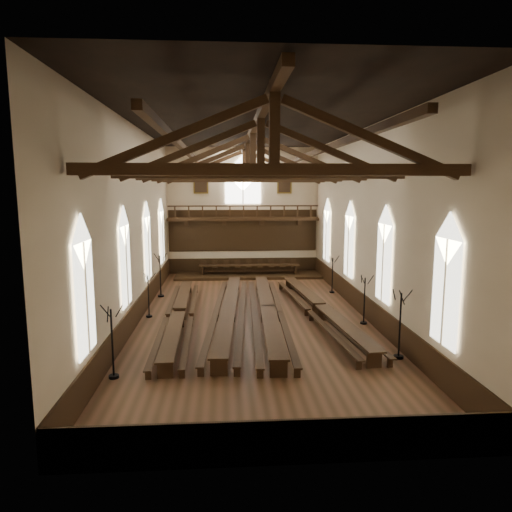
{
  "coord_description": "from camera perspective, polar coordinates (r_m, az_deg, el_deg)",
  "views": [
    {
      "loc": [
        -1.45,
        -23.42,
        6.9
      ],
      "look_at": [
        0.26,
        1.5,
        3.11
      ],
      "focal_mm": 32.0,
      "sensor_mm": 36.0,
      "label": 1
    }
  ],
  "objects": [
    {
      "name": "roof_trusses",
      "position": [
        23.5,
        -0.38,
        11.84
      ],
      "size": [
        11.7,
        25.7,
        2.8
      ],
      "color": "#382511",
      "rests_on": "room_walls"
    },
    {
      "name": "refectory_row_c",
      "position": [
        23.83,
        1.46,
        -6.71
      ],
      "size": [
        1.93,
        15.1,
        0.82
      ],
      "color": "#382511",
      "rests_on": "ground"
    },
    {
      "name": "candelabrum_left_far",
      "position": [
        29.49,
        -11.84,
        -3.4
      ],
      "size": [
        0.85,
        0.79,
        2.79
      ],
      "color": "black",
      "rests_on": "ground"
    },
    {
      "name": "high_table",
      "position": [
        35.4,
        -0.84,
        -1.27
      ],
      "size": [
        7.81,
        1.01,
        0.73
      ],
      "color": "#382511",
      "rests_on": "dais"
    },
    {
      "name": "side_windows",
      "position": [
        23.68,
        -0.37,
        0.96
      ],
      "size": [
        11.85,
        19.8,
        4.5
      ],
      "color": "white",
      "rests_on": "room_walls"
    },
    {
      "name": "refectory_row_d",
      "position": [
        24.61,
        8.01,
        -6.4
      ],
      "size": [
        2.19,
        14.61,
        0.76
      ],
      "color": "#382511",
      "rests_on": "ground"
    },
    {
      "name": "wainscot_band",
      "position": [
        24.3,
        -0.36,
        -6.4
      ],
      "size": [
        12.0,
        26.0,
        1.2
      ],
      "color": "black",
      "rests_on": "ground"
    },
    {
      "name": "end_window",
      "position": [
        36.35,
        -1.65,
        9.13
      ],
      "size": [
        2.8,
        0.12,
        3.8
      ],
      "color": "white",
      "rests_on": "room_walls"
    },
    {
      "name": "dais",
      "position": [
        35.53,
        -0.84,
        -2.41
      ],
      "size": [
        11.4,
        2.95,
        0.2
      ],
      "primitive_type": "cube",
      "color": "black",
      "rests_on": "ground"
    },
    {
      "name": "room_walls",
      "position": [
        23.47,
        -0.38,
        7.55
      ],
      "size": [
        26.0,
        26.0,
        26.0
      ],
      "color": "beige",
      "rests_on": "ground"
    },
    {
      "name": "candelabrum_right_far",
      "position": [
        30.39,
        9.5,
        -3.17
      ],
      "size": [
        0.67,
        0.76,
        2.46
      ],
      "color": "black",
      "rests_on": "ground"
    },
    {
      "name": "candelabrum_right_near",
      "position": [
        19.59,
        17.48,
        -9.69
      ],
      "size": [
        0.84,
        0.87,
        2.88
      ],
      "color": "black",
      "rests_on": "ground"
    },
    {
      "name": "ground",
      "position": [
        24.46,
        -0.36,
        -7.76
      ],
      "size": [
        26.0,
        26.0,
        0.0
      ],
      "primitive_type": "plane",
      "color": "brown",
      "rests_on": "ground"
    },
    {
      "name": "portraits",
      "position": [
        36.35,
        -1.65,
        8.94
      ],
      "size": [
        7.75,
        0.09,
        1.45
      ],
      "color": "brown",
      "rests_on": "room_walls"
    },
    {
      "name": "candelabrum_left_mid",
      "position": [
        25.1,
        -13.26,
        -5.84
      ],
      "size": [
        0.65,
        0.74,
        2.41
      ],
      "color": "black",
      "rests_on": "ground"
    },
    {
      "name": "candelabrum_left_near",
      "position": [
        17.68,
        -17.46,
        -11.85
      ],
      "size": [
        0.83,
        0.77,
        2.74
      ],
      "color": "black",
      "rests_on": "ground"
    },
    {
      "name": "candelabrum_right_mid",
      "position": [
        23.88,
        13.36,
        -6.49
      ],
      "size": [
        0.71,
        0.77,
        2.53
      ],
      "color": "black",
      "rests_on": "ground"
    },
    {
      "name": "refectory_row_b",
      "position": [
        23.95,
        -3.36,
        -6.66
      ],
      "size": [
        2.1,
        15.03,
        0.81
      ],
      "color": "#382511",
      "rests_on": "ground"
    },
    {
      "name": "minstrels_gallery",
      "position": [
        36.23,
        -1.61,
        3.88
      ],
      "size": [
        11.8,
        1.24,
        3.7
      ],
      "color": "#382511",
      "rests_on": "room_walls"
    },
    {
      "name": "refectory_row_a",
      "position": [
        23.69,
        -9.63,
        -7.08
      ],
      "size": [
        1.64,
        14.25,
        0.73
      ],
      "color": "#382511",
      "rests_on": "ground"
    },
    {
      "name": "high_chairs",
      "position": [
        36.16,
        -0.91,
        -1.2
      ],
      "size": [
        7.64,
        0.45,
        0.98
      ],
      "color": "#382511",
      "rests_on": "dais"
    }
  ]
}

